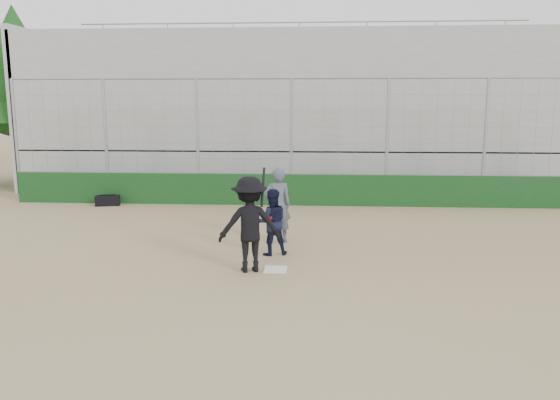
# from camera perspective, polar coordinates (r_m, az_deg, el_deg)

# --- Properties ---
(ground) EXTENTS (90.00, 90.00, 0.00)m
(ground) POSITION_cam_1_polar(r_m,az_deg,el_deg) (10.80, -0.48, -7.32)
(ground) COLOR olive
(ground) RESTS_ON ground
(home_plate) EXTENTS (0.44, 0.44, 0.02)m
(home_plate) POSITION_cam_1_polar(r_m,az_deg,el_deg) (10.80, -0.48, -7.26)
(home_plate) COLOR white
(home_plate) RESTS_ON ground
(backstop) EXTENTS (18.10, 0.25, 4.04)m
(backstop) POSITION_cam_1_polar(r_m,az_deg,el_deg) (17.45, 1.17, 2.58)
(backstop) COLOR #113715
(backstop) RESTS_ON ground
(bleachers) EXTENTS (20.25, 6.70, 6.98)m
(bleachers) POSITION_cam_1_polar(r_m,az_deg,el_deg) (22.25, 1.75, 9.27)
(bleachers) COLOR gray
(bleachers) RESTS_ON ground
(tree_left) EXTENTS (4.48, 4.48, 7.00)m
(tree_left) POSITION_cam_1_polar(r_m,az_deg,el_deg) (24.34, -25.79, 11.82)
(tree_left) COLOR #3C2416
(tree_left) RESTS_ON ground
(batter_at_plate) EXTENTS (1.33, 0.95, 2.00)m
(batter_at_plate) POSITION_cam_1_polar(r_m,az_deg,el_deg) (10.55, -3.20, -2.54)
(batter_at_plate) COLOR black
(batter_at_plate) RESTS_ON ground
(catcher_crouched) EXTENTS (0.82, 0.72, 1.00)m
(catcher_crouched) POSITION_cam_1_polar(r_m,az_deg,el_deg) (11.72, -0.88, -3.43)
(catcher_crouched) COLOR black
(catcher_crouched) RESTS_ON ground
(umpire) EXTENTS (0.75, 0.60, 1.59)m
(umpire) POSITION_cam_1_polar(r_m,az_deg,el_deg) (12.72, -0.27, -0.96)
(umpire) COLOR #494E5C
(umpire) RESTS_ON ground
(equipment_bag) EXTENTS (0.81, 0.49, 0.36)m
(equipment_bag) POSITION_cam_1_polar(r_m,az_deg,el_deg) (18.30, -17.56, -0.05)
(equipment_bag) COLOR black
(equipment_bag) RESTS_ON ground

